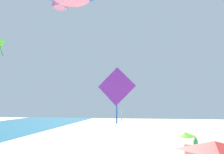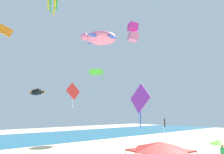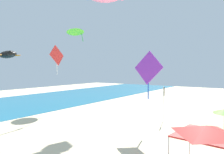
{
  "view_description": "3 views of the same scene",
  "coord_description": "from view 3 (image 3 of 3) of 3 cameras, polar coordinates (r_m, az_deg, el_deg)",
  "views": [
    {
      "loc": [
        -18.98,
        3.98,
        5.15
      ],
      "look_at": [
        0.76,
        7.23,
        7.12
      ],
      "focal_mm": 40.48,
      "sensor_mm": 36.0,
      "label": 1
    },
    {
      "loc": [
        -16.38,
        -9.12,
        4.86
      ],
      "look_at": [
        0.76,
        9.55,
        8.98
      ],
      "focal_mm": 35.38,
      "sensor_mm": 36.0,
      "label": 2
    },
    {
      "loc": [
        -17.22,
        -2.23,
        6.39
      ],
      "look_at": [
        0.76,
        10.21,
        5.54
      ],
      "focal_mm": 34.4,
      "sensor_mm": 36.0,
      "label": 3
    }
  ],
  "objects": [
    {
      "name": "kite_diamond_purple",
      "position": [
        22.18,
        9.64,
        2.02
      ],
      "size": [
        0.65,
        3.45,
        4.97
      ],
      "rotation": [
        0.0,
        0.0,
        1.55
      ],
      "color": "purple"
    },
    {
      "name": "banner_flag",
      "position": [
        26.88,
        13.54,
        -6.05
      ],
      "size": [
        0.36,
        0.06,
        4.27
      ],
      "color": "silver",
      "rests_on": "ground"
    },
    {
      "name": "beach_umbrella",
      "position": [
        26.09,
        27.62,
        -8.06
      ],
      "size": [
        2.21,
        2.19,
        2.16
      ],
      "color": "silver",
      "rests_on": "ground"
    },
    {
      "name": "kite_delta_lime",
      "position": [
        39.29,
        -9.75,
        12.05
      ],
      "size": [
        4.29,
        4.3,
        2.62
      ],
      "rotation": [
        0.0,
        0.0,
        2.52
      ],
      "color": "#66D82D"
    },
    {
      "name": "kite_diamond_red",
      "position": [
        30.24,
        -14.46,
        5.36
      ],
      "size": [
        2.84,
        0.62,
        4.07
      ],
      "rotation": [
        0.0,
        0.0,
        6.24
      ],
      "color": "red"
    },
    {
      "name": "canopy_tent",
      "position": [
        15.01,
        23.79,
        -12.95
      ],
      "size": [
        3.89,
        3.78,
        2.85
      ],
      "rotation": [
        0.0,
        0.0,
        -0.1
      ],
      "color": "#B7B7BC",
      "rests_on": "ground"
    },
    {
      "name": "kite_turtle_black",
      "position": [
        35.33,
        -25.91,
        5.41
      ],
      "size": [
        3.68,
        3.87,
        1.45
      ],
      "rotation": [
        0.0,
        0.0,
        4.37
      ],
      "color": "black"
    }
  ]
}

